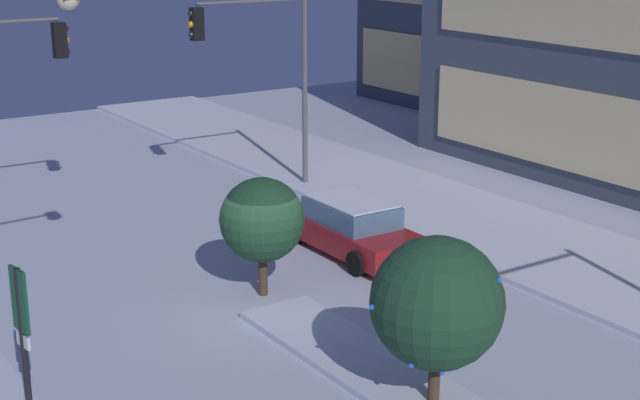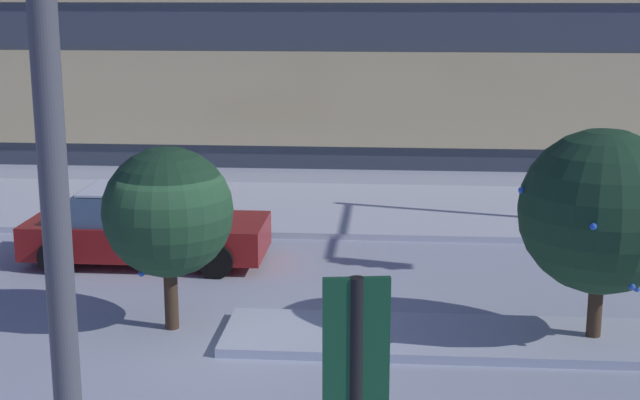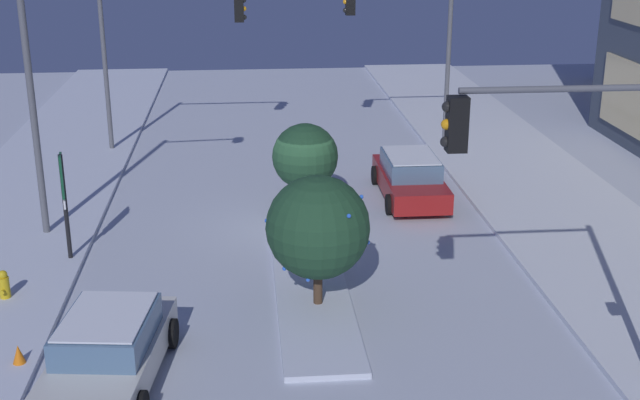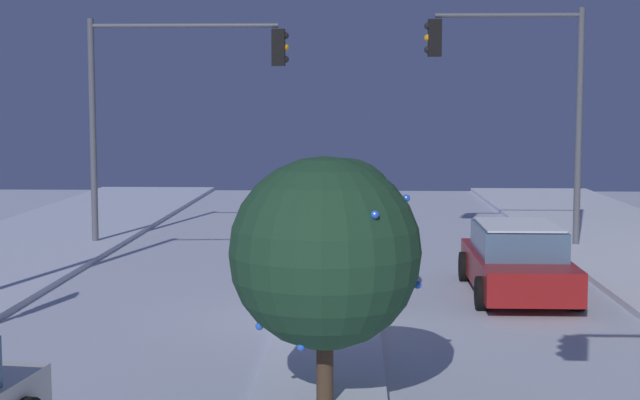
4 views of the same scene
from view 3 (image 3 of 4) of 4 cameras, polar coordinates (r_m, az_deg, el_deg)
name	(u,v)px [view 3 (image 3 of 4)]	position (r m, az deg, el deg)	size (l,w,h in m)	color
ground	(293,222)	(25.98, -1.83, -1.49)	(52.00, 52.00, 0.00)	silver
curb_strip_near	(10,229)	(26.88, -20.20, -1.83)	(52.00, 5.20, 0.14)	silver
curb_strip_far	(561,211)	(27.73, 15.95, -0.74)	(52.00, 5.20, 0.14)	silver
median_strip	(311,285)	(21.55, -0.63, -5.79)	(9.00, 1.80, 0.14)	silver
car_near	(109,350)	(17.80, -14.07, -9.82)	(4.67, 2.54, 1.49)	silver
car_far	(410,177)	(28.05, 6.11, 1.53)	(4.77, 2.08, 1.49)	maroon
traffic_light_corner_far_left	(409,33)	(33.61, 6.01, 11.18)	(0.32, 4.30, 6.55)	#565960
traffic_light_corner_near_left	(161,37)	(33.32, -10.68, 10.75)	(0.32, 5.57, 6.31)	#565960
traffic_light_corner_far_right	(589,184)	(16.34, 17.74, 1.07)	(0.32, 4.69, 6.33)	#565960
street_lamp_arched	(63,65)	(24.68, -16.97, 8.75)	(0.64, 3.42, 7.70)	#565960
fire_hydrant	(4,287)	(22.03, -20.56, -5.54)	(0.48, 0.26, 0.85)	gold
parking_info_sign	(64,195)	(23.38, -16.91, 0.36)	(0.55, 0.14, 3.06)	black
decorated_tree_median	(305,157)	(25.99, -1.01, 2.95)	(2.04, 2.04, 2.93)	#473323
decorated_tree_left_of_median	(318,227)	(19.72, -0.15, -1.87)	(2.48, 2.47, 3.32)	#473323
construction_cone	(19,357)	(19.00, -19.68, -9.97)	(0.36, 0.36, 0.55)	orange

